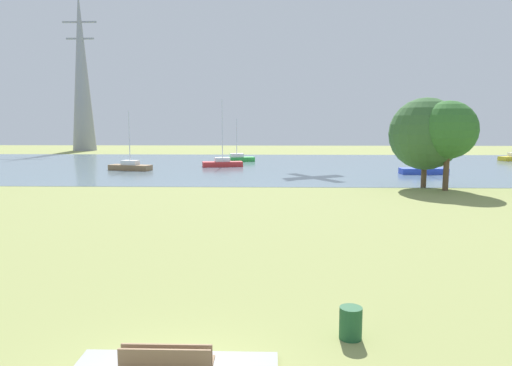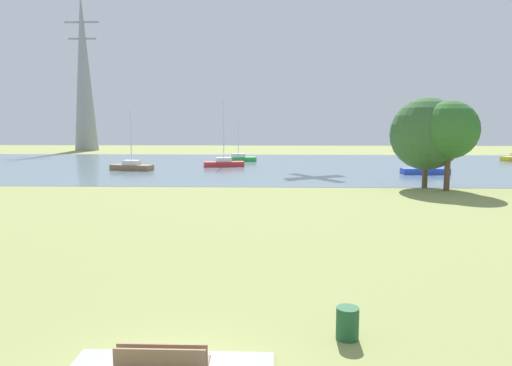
% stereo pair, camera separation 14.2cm
% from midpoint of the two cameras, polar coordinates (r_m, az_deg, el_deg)
% --- Properties ---
extents(ground_plane, '(160.00, 160.00, 0.00)m').
position_cam_midpoint_polar(ground_plane, '(31.13, -2.16, -2.52)').
color(ground_plane, '#8C9351').
extents(bench_facing_water, '(1.80, 0.48, 0.89)m').
position_cam_midpoint_polar(bench_facing_water, '(10.32, -10.87, -20.75)').
color(bench_facing_water, '#AE9691').
rests_on(bench_facing_water, concrete_pad).
extents(litter_bin, '(0.56, 0.56, 0.80)m').
position_cam_midpoint_polar(litter_bin, '(12.34, 11.01, -16.24)').
color(litter_bin, '#1E512D').
rests_on(litter_bin, ground).
extents(water_surface, '(140.00, 40.00, 0.02)m').
position_cam_midpoint_polar(water_surface, '(58.88, -0.33, 2.13)').
color(water_surface, slate).
rests_on(water_surface, ground).
extents(sailboat_brown, '(5.02, 2.68, 6.59)m').
position_cam_midpoint_polar(sailboat_brown, '(54.75, -15.00, 1.96)').
color(sailboat_brown, brown).
rests_on(sailboat_brown, water_surface).
extents(sailboat_red, '(5.01, 2.47, 8.04)m').
position_cam_midpoint_polar(sailboat_red, '(57.40, -4.13, 2.45)').
color(sailboat_red, red).
rests_on(sailboat_red, water_surface).
extents(sailboat_green, '(5.02, 2.63, 5.83)m').
position_cam_midpoint_polar(sailboat_green, '(64.83, -2.40, 2.99)').
color(sailboat_green, green).
rests_on(sailboat_green, water_surface).
extents(sailboat_blue, '(4.86, 1.71, 5.77)m').
position_cam_midpoint_polar(sailboat_blue, '(51.97, 19.48, 1.51)').
color(sailboat_blue, blue).
rests_on(sailboat_blue, water_surface).
extents(tree_east_near, '(5.85, 5.85, 7.33)m').
position_cam_midpoint_polar(tree_east_near, '(40.85, 19.69, 5.59)').
color(tree_east_near, brown).
rests_on(tree_east_near, ground).
extents(tree_west_near, '(4.52, 4.52, 7.01)m').
position_cam_midpoint_polar(tree_west_near, '(39.76, 22.07, 5.93)').
color(tree_west_near, brown).
rests_on(tree_west_near, ground).
extents(electricity_pylon, '(6.40, 4.40, 29.87)m').
position_cam_midpoint_polar(electricity_pylon, '(97.17, -20.34, 12.54)').
color(electricity_pylon, gray).
rests_on(electricity_pylon, ground).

